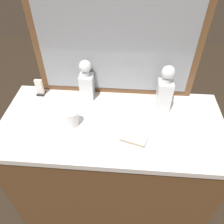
# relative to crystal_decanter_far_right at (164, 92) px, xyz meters

# --- Properties ---
(ground_plane) EXTENTS (6.00, 6.00, 0.00)m
(ground_plane) POSITION_rel_crystal_decanter_far_right_xyz_m (-0.29, -0.15, -1.05)
(ground_plane) COLOR #2D2319
(dresser) EXTENTS (1.28, 0.60, 0.94)m
(dresser) POSITION_rel_crystal_decanter_far_right_xyz_m (-0.29, -0.15, -0.58)
(dresser) COLOR brown
(dresser) RESTS_ON ground_plane
(dresser_mirror) EXTENTS (0.96, 0.03, 0.78)m
(dresser_mirror) POSITION_rel_crystal_decanter_far_right_xyz_m (-0.29, 0.13, 0.28)
(dresser_mirror) COLOR brown
(dresser_mirror) RESTS_ON dresser
(crystal_decanter_far_right) EXTENTS (0.08, 0.08, 0.29)m
(crystal_decanter_far_right) POSITION_rel_crystal_decanter_far_right_xyz_m (0.00, 0.00, 0.00)
(crystal_decanter_far_right) COLOR white
(crystal_decanter_far_right) RESTS_ON dresser
(crystal_decanter_far_left) EXTENTS (0.08, 0.08, 0.26)m
(crystal_decanter_far_left) POSITION_rel_crystal_decanter_far_right_xyz_m (-0.46, 0.07, -0.01)
(crystal_decanter_far_left) COLOR white
(crystal_decanter_far_left) RESTS_ON dresser
(crystal_tumbler_rear) EXTENTS (0.07, 0.07, 0.09)m
(crystal_tumbler_rear) POSITION_rel_crystal_decanter_far_right_xyz_m (-0.51, -0.18, -0.07)
(crystal_tumbler_rear) COLOR white
(crystal_tumbler_rear) RESTS_ON dresser
(silver_brush_left) EXTENTS (0.15, 0.10, 0.02)m
(silver_brush_left) POSITION_rel_crystal_decanter_far_right_xyz_m (-0.17, -0.28, -0.10)
(silver_brush_left) COLOR #B7A88C
(silver_brush_left) RESTS_ON dresser
(napkin_holder) EXTENTS (0.05, 0.05, 0.11)m
(napkin_holder) POSITION_rel_crystal_decanter_far_right_xyz_m (-0.77, 0.07, -0.07)
(napkin_holder) COLOR black
(napkin_holder) RESTS_ON dresser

